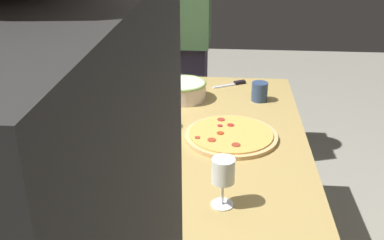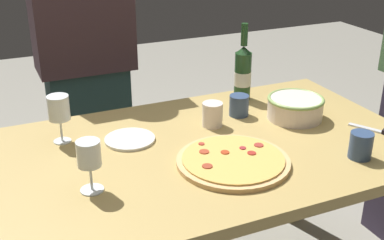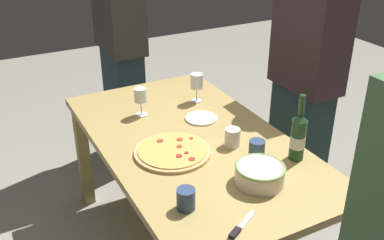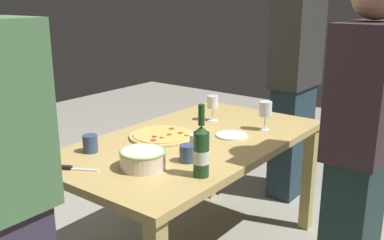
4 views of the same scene
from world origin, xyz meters
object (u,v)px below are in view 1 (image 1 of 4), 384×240
(wine_glass_by_bottle, at_px, (101,169))
(cup_amber, at_px, (260,92))
(pizza, at_px, (231,135))
(pizza_knife, at_px, (234,84))
(serving_bowl, at_px, (183,90))
(dining_table, at_px, (192,167))
(wine_bottle, at_px, (123,80))
(wine_glass_near_pizza, at_px, (223,172))
(person_guest_left, at_px, (191,37))
(side_plate, at_px, (145,166))
(cup_ceramic, at_px, (153,105))
(cup_spare, at_px, (160,118))

(wine_glass_by_bottle, height_order, cup_amber, wine_glass_by_bottle)
(pizza, bearing_deg, pizza_knife, -1.13)
(pizza, xyz_separation_m, serving_bowl, (0.39, 0.23, 0.04))
(pizza, distance_m, pizza_knife, 0.61)
(dining_table, distance_m, wine_bottle, 0.56)
(wine_glass_near_pizza, height_order, person_guest_left, person_guest_left)
(wine_glass_by_bottle, bearing_deg, dining_table, -31.13)
(serving_bowl, bearing_deg, side_plate, 173.84)
(cup_ceramic, xyz_separation_m, pizza_knife, (0.40, -0.35, -0.04))
(dining_table, relative_size, cup_amber, 17.79)
(pizza, relative_size, pizza_knife, 2.15)
(serving_bowl, xyz_separation_m, wine_bottle, (-0.09, 0.27, 0.07))
(wine_glass_by_bottle, height_order, person_guest_left, person_guest_left)
(wine_glass_by_bottle, xyz_separation_m, cup_ceramic, (0.68, -0.05, -0.08))
(cup_amber, bearing_deg, wine_glass_near_pizza, 169.64)
(cup_ceramic, bearing_deg, wine_bottle, 57.12)
(dining_table, distance_m, wine_glass_near_pizza, 0.45)
(cup_amber, bearing_deg, wine_bottle, 98.55)
(wine_glass_near_pizza, xyz_separation_m, cup_ceramic, (0.67, 0.32, -0.07))
(serving_bowl, relative_size, wine_glass_by_bottle, 1.27)
(cup_amber, relative_size, person_guest_left, 0.05)
(wine_bottle, xyz_separation_m, cup_ceramic, (-0.10, -0.15, -0.08))
(cup_amber, distance_m, cup_ceramic, 0.51)
(wine_glass_near_pizza, bearing_deg, serving_bowl, 13.41)
(pizza, relative_size, wine_glass_by_bottle, 2.14)
(pizza_knife, bearing_deg, wine_glass_near_pizza, 178.02)
(wine_bottle, relative_size, cup_amber, 3.62)
(wine_glass_near_pizza, xyz_separation_m, cup_amber, (0.86, -0.16, -0.07))
(serving_bowl, relative_size, person_guest_left, 0.13)
(cup_ceramic, height_order, person_guest_left, person_guest_left)
(cup_amber, xyz_separation_m, cup_spare, (-0.33, 0.43, 0.00))
(pizza, xyz_separation_m, wine_bottle, (0.31, 0.50, 0.11))
(pizza, xyz_separation_m, pizza_knife, (0.61, -0.01, -0.00))
(cup_amber, height_order, side_plate, cup_amber)
(cup_ceramic, bearing_deg, cup_amber, -67.71)
(cup_spare, distance_m, person_guest_left, 1.07)
(pizza, xyz_separation_m, side_plate, (-0.26, 0.30, -0.01))
(dining_table, relative_size, cup_spare, 17.37)
(wine_glass_by_bottle, distance_m, person_guest_left, 1.62)
(wine_bottle, bearing_deg, wine_glass_by_bottle, -172.06)
(serving_bowl, distance_m, wine_glass_by_bottle, 0.89)
(wine_bottle, xyz_separation_m, cup_amber, (0.09, -0.63, -0.07))
(wine_bottle, height_order, pizza_knife, wine_bottle)
(dining_table, bearing_deg, pizza_knife, -13.10)
(wine_bottle, xyz_separation_m, wine_glass_near_pizza, (-0.77, -0.47, -0.00))
(serving_bowl, xyz_separation_m, cup_amber, (0.01, -0.36, -0.00))
(wine_glass_by_bottle, bearing_deg, serving_bowl, -10.40)
(wine_glass_near_pizza, xyz_separation_m, person_guest_left, (1.60, 0.23, -0.01))
(cup_amber, distance_m, pizza_knife, 0.24)
(dining_table, bearing_deg, serving_bowl, 9.54)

